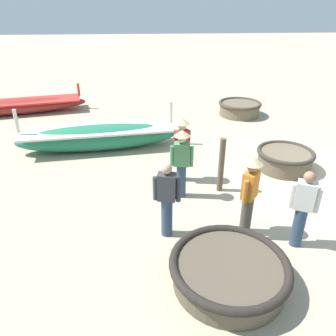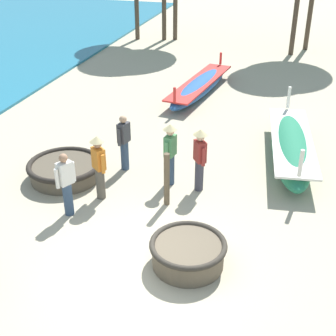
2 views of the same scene
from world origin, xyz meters
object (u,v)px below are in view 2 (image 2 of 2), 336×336
object	(u,v)px
fisherman_standing_left	(200,156)
fisherman_by_coracle	(124,141)
long_boat_ochre_hull	(200,86)
long_boat_red_hull	(291,147)
coracle_far_right	(65,169)
coracle_front_right	(188,252)
fisherman_hauling	(66,183)
fisherman_with_hat	(170,150)
mooring_post_shoreline	(167,180)
fisherman_crouching	(99,163)

from	to	relation	value
fisherman_standing_left	fisherman_by_coracle	xyz separation A→B (m)	(-2.18, 0.53, -0.12)
long_boat_ochre_hull	long_boat_red_hull	xyz separation A→B (m)	(3.67, -4.77, 0.10)
coracle_far_right	coracle_front_right	bearing A→B (deg)	-32.49
fisherman_by_coracle	coracle_far_right	bearing A→B (deg)	-145.75
fisherman_by_coracle	fisherman_hauling	distance (m)	2.48
fisherman_with_hat	fisherman_hauling	bearing A→B (deg)	-133.56
coracle_front_right	mooring_post_shoreline	bearing A→B (deg)	116.60
fisherman_hauling	coracle_far_right	bearing A→B (deg)	119.53
fisherman_standing_left	mooring_post_shoreline	world-z (taller)	fisherman_standing_left
fisherman_by_coracle	long_boat_red_hull	bearing A→B (deg)	22.58
fisherman_standing_left	fisherman_with_hat	xyz separation A→B (m)	(-0.78, 0.10, 0.00)
coracle_far_right	mooring_post_shoreline	xyz separation A→B (m)	(2.93, -0.49, 0.42)
fisherman_by_coracle	fisherman_crouching	distance (m)	1.57
coracle_far_right	fisherman_by_coracle	bearing A→B (deg)	34.25
long_boat_ochre_hull	fisherman_standing_left	bearing A→B (deg)	-77.88
coracle_front_right	fisherman_hauling	distance (m)	3.29
coracle_far_right	mooring_post_shoreline	distance (m)	3.00
fisherman_with_hat	fisherman_crouching	world-z (taller)	same
long_boat_red_hull	coracle_far_right	bearing A→B (deg)	-154.42
long_boat_red_hull	mooring_post_shoreline	xyz separation A→B (m)	(-2.74, -3.21, 0.28)
long_boat_ochre_hull	fisherman_crouching	size ratio (longest dim) A/B	3.28
fisherman_by_coracle	mooring_post_shoreline	distance (m)	2.13
coracle_far_right	long_boat_red_hull	xyz separation A→B (m)	(5.67, 2.72, 0.14)
long_boat_ochre_hull	fisherman_crouching	xyz separation A→B (m)	(-0.71, -8.14, 0.66)
fisherman_crouching	fisherman_hauling	xyz separation A→B (m)	(-0.44, -0.86, -0.12)
long_boat_ochre_hull	fisherman_by_coracle	xyz separation A→B (m)	(-0.66, -6.57, 0.54)
coracle_front_right	fisherman_with_hat	world-z (taller)	fisherman_with_hat
long_boat_ochre_hull	fisherman_hauling	distance (m)	9.09
long_boat_ochre_hull	mooring_post_shoreline	world-z (taller)	mooring_post_shoreline
long_boat_ochre_hull	coracle_front_right	bearing A→B (deg)	-79.03
long_boat_ochre_hull	long_boat_red_hull	size ratio (longest dim) A/B	1.09
coracle_front_right	fisherman_hauling	bearing A→B (deg)	162.07
coracle_far_right	fisherman_standing_left	xyz separation A→B (m)	(3.53, 0.38, 0.69)
fisherman_by_coracle	fisherman_hauling	world-z (taller)	same
coracle_far_right	fisherman_crouching	world-z (taller)	fisherman_crouching
coracle_front_right	long_boat_red_hull	xyz separation A→B (m)	(1.73, 5.23, 0.11)
coracle_far_right	mooring_post_shoreline	size ratio (longest dim) A/B	1.44
mooring_post_shoreline	fisherman_standing_left	bearing A→B (deg)	55.67
fisherman_by_coracle	fisherman_standing_left	bearing A→B (deg)	-13.75
fisherman_crouching	long_boat_red_hull	bearing A→B (deg)	37.56
fisherman_standing_left	long_boat_red_hull	bearing A→B (deg)	47.45
long_boat_red_hull	fisherman_hauling	world-z (taller)	fisherman_hauling
coracle_front_right	long_boat_ochre_hull	bearing A→B (deg)	100.97
coracle_front_right	fisherman_by_coracle	bearing A→B (deg)	127.16
long_boat_ochre_hull	fisherman_hauling	size ratio (longest dim) A/B	3.49
fisherman_standing_left	fisherman_with_hat	world-z (taller)	same
mooring_post_shoreline	coracle_far_right	bearing A→B (deg)	170.44
long_boat_red_hull	fisherman_crouching	distance (m)	5.55
fisherman_standing_left	fisherman_crouching	xyz separation A→B (m)	(-2.23, -1.03, 0.00)
fisherman_standing_left	long_boat_ochre_hull	bearing A→B (deg)	102.12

